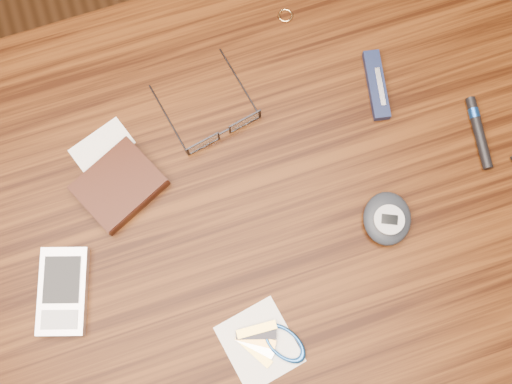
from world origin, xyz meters
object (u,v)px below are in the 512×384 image
at_px(pedometer, 387,219).
at_px(wallet_and_card, 119,185).
at_px(pda_phone, 63,291).
at_px(notepad_keys, 271,343).
at_px(desk, 239,238).
at_px(pocket_knife, 376,85).
at_px(eyeglasses, 222,129).

bearing_deg(pedometer, wallet_and_card, 154.28).
bearing_deg(pda_phone, wallet_and_card, 46.86).
height_order(pedometer, notepad_keys, pedometer).
xyz_separation_m(desk, pocket_knife, (0.24, 0.12, 0.11)).
distance_m(wallet_and_card, pocket_knife, 0.36).
bearing_deg(pda_phone, pedometer, -5.66).
bearing_deg(wallet_and_card, pedometer, -25.72).
bearing_deg(pedometer, pocket_knife, 73.08).
bearing_deg(wallet_and_card, desk, -36.64).
relative_size(pedometer, pocket_knife, 0.89).
bearing_deg(pocket_knife, wallet_and_card, -175.88).
height_order(eyeglasses, notepad_keys, eyeglasses).
relative_size(eyeglasses, pocket_knife, 1.33).
relative_size(pedometer, notepad_keys, 0.80).
relative_size(desk, pocket_knife, 10.10).
xyz_separation_m(pda_phone, notepad_keys, (0.22, -0.14, -0.00)).
relative_size(eyeglasses, notepad_keys, 1.19).
relative_size(desk, pda_phone, 8.32).
xyz_separation_m(wallet_and_card, pocket_knife, (0.36, 0.03, -0.00)).
xyz_separation_m(desk, pedometer, (0.18, -0.05, 0.11)).
height_order(wallet_and_card, pda_phone, wallet_and_card).
distance_m(eyeglasses, pocket_knife, 0.22).
distance_m(wallet_and_card, pda_phone, 0.15).
bearing_deg(pocket_knife, notepad_keys, -131.24).
relative_size(pda_phone, pedometer, 1.36).
relative_size(notepad_keys, pocket_knife, 1.12).
distance_m(desk, eyeglasses, 0.17).
height_order(pda_phone, pocket_knife, pda_phone).
bearing_deg(eyeglasses, pocket_knife, -1.23).
xyz_separation_m(pda_phone, pedometer, (0.41, -0.04, 0.00)).
height_order(wallet_and_card, notepad_keys, wallet_and_card).
distance_m(pda_phone, notepad_keys, 0.26).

